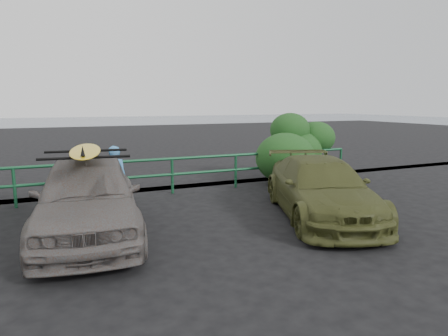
# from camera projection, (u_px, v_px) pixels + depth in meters

# --- Properties ---
(ground) EXTENTS (80.00, 80.00, 0.00)m
(ground) POSITION_uv_depth(u_px,v_px,m) (201.00, 262.00, 6.52)
(ground) COLOR black
(ocean) EXTENTS (200.00, 200.00, 0.00)m
(ocean) POSITION_uv_depth(u_px,v_px,m) (63.00, 120.00, 60.72)
(ocean) COLOR slate
(ocean) RESTS_ON ground
(guardrail) EXTENTS (14.00, 0.08, 1.04)m
(guardrail) POSITION_uv_depth(u_px,v_px,m) (137.00, 178.00, 10.95)
(guardrail) COLOR #154B2B
(guardrail) RESTS_ON ground
(shrub_right) EXTENTS (3.20, 2.40, 2.05)m
(shrub_right) POSITION_uv_depth(u_px,v_px,m) (283.00, 149.00, 13.31)
(shrub_right) COLOR #1D471A
(shrub_right) RESTS_ON ground
(sedan) EXTENTS (2.40, 4.84, 1.59)m
(sedan) POSITION_uv_depth(u_px,v_px,m) (88.00, 196.00, 7.65)
(sedan) COLOR #5E5754
(sedan) RESTS_ON ground
(olive_vehicle) EXTENTS (3.30, 4.92, 1.32)m
(olive_vehicle) POSITION_uv_depth(u_px,v_px,m) (321.00, 188.00, 8.98)
(olive_vehicle) COLOR #444920
(olive_vehicle) RESTS_ON ground
(man) EXTENTS (0.59, 0.39, 1.58)m
(man) POSITION_uv_depth(u_px,v_px,m) (114.00, 179.00, 9.39)
(man) COLOR #4186C5
(man) RESTS_ON ground
(roof_rack) EXTENTS (1.68, 1.27, 0.05)m
(roof_rack) POSITION_uv_depth(u_px,v_px,m) (86.00, 154.00, 7.51)
(roof_rack) COLOR black
(roof_rack) RESTS_ON sedan
(surfboard) EXTENTS (0.85, 2.69, 0.08)m
(surfboard) POSITION_uv_depth(u_px,v_px,m) (85.00, 151.00, 7.50)
(surfboard) COLOR gold
(surfboard) RESTS_ON roof_rack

